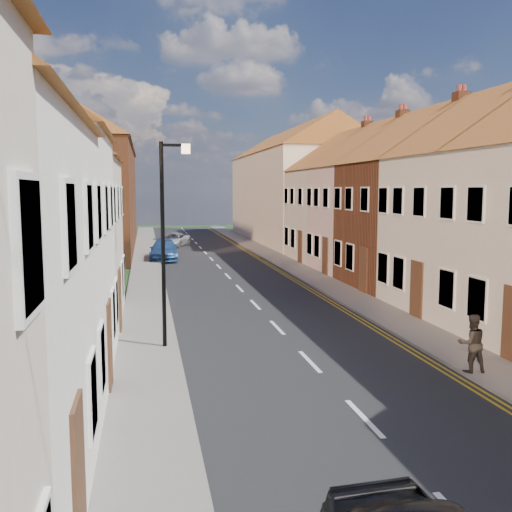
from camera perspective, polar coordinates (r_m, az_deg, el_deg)
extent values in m
cube|color=black|center=(27.52, -1.65, -3.27)|extent=(7.00, 90.00, 0.02)
cube|color=gray|center=(27.16, -10.87, -3.42)|extent=(1.80, 90.00, 0.12)
cube|color=gray|center=(28.55, 7.11, -2.86)|extent=(1.80, 90.00, 0.12)
cube|color=beige|center=(24.51, 23.01, 2.02)|extent=(8.00, 5.00, 6.00)
cube|color=brown|center=(29.13, 17.08, 2.91)|extent=(8.00, 5.80, 6.00)
cube|color=brown|center=(27.29, 19.79, 13.53)|extent=(0.60, 0.60, 1.60)
cube|color=#FACCC5|center=(33.98, 12.81, 3.53)|extent=(8.00, 5.00, 6.00)
cube|color=brown|center=(32.39, 14.43, 12.55)|extent=(0.60, 0.60, 1.60)
cube|color=beige|center=(38.98, 9.61, 3.98)|extent=(8.00, 5.80, 6.00)
cube|color=brown|center=(36.96, 11.04, 11.88)|extent=(0.60, 0.60, 1.60)
cube|color=beige|center=(53.54, 3.85, 5.82)|extent=(8.00, 24.00, 8.00)
cube|color=brown|center=(47.02, -17.06, 5.44)|extent=(8.00, 24.00, 8.00)
cylinder|color=black|center=(16.84, -9.29, 1.01)|extent=(0.12, 0.12, 6.00)
cube|color=black|center=(16.83, -8.26, 10.91)|extent=(0.70, 0.08, 0.08)
cube|color=#FFD899|center=(16.84, -7.04, 10.59)|extent=(0.25, 0.15, 0.28)
imported|color=navy|center=(39.10, -9.18, 0.57)|extent=(2.11, 4.70, 1.34)
imported|color=#ADAFB5|center=(48.01, -8.27, 1.59)|extent=(3.23, 4.57, 1.16)
imported|color=#292420|center=(15.65, 20.77, -8.16)|extent=(0.76, 0.61, 1.49)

